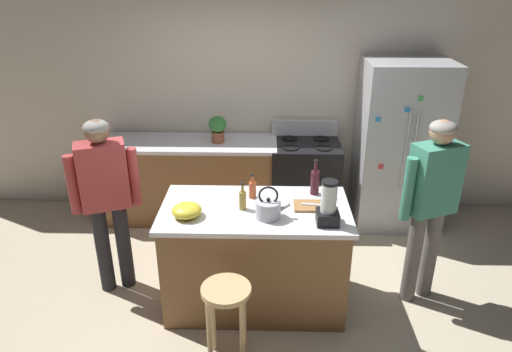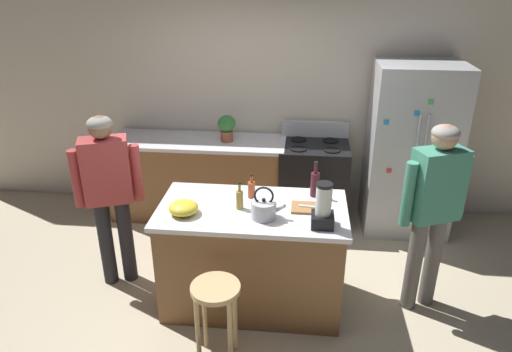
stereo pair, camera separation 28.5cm
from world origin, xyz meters
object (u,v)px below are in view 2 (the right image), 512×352
stove_range (313,183)px  chef_knife (312,207)px  person_by_sink_right (434,203)px  blender_appliance (323,208)px  bottle_cooking_sauce (251,189)px  tea_kettle (264,209)px  cutting_board (310,208)px  mixing_bowl (183,208)px  kitchen_island (252,256)px  person_by_island_left (108,187)px  potted_plant (227,126)px  bottle_vinegar (240,199)px  bar_stool (216,303)px  bottle_wine (315,183)px  refrigerator (411,150)px

stove_range → chef_knife: bearing=-91.5°
stove_range → person_by_sink_right: bearing=-56.7°
blender_appliance → bottle_cooking_sauce: bearing=144.4°
tea_kettle → cutting_board: bearing=26.1°
mixing_bowl → kitchen_island: bearing=16.4°
person_by_island_left → bottle_cooking_sauce: 1.26m
blender_appliance → cutting_board: bearing=109.8°
person_by_island_left → potted_plant: bearing=58.8°
stove_range → potted_plant: (-0.98, 0.03, 0.63)m
blender_appliance → bottle_cooking_sauce: (-0.59, 0.42, -0.07)m
person_by_island_left → bottle_vinegar: size_ratio=6.91×
stove_range → bar_stool: (-0.71, -2.23, 0.04)m
stove_range → kitchen_island: bearing=-109.1°
blender_appliance → bottle_cooking_sauce: size_ratio=1.65×
cutting_board → bottle_cooking_sauce: bearing=161.8°
person_by_island_left → bar_stool: (1.10, -0.89, -0.46)m
person_by_sink_right → bottle_vinegar: size_ratio=7.09×
bottle_wine → bottle_cooking_sauce: bearing=-171.0°
stove_range → mixing_bowl: (-1.06, -1.68, 0.51)m
bottle_cooking_sauce → tea_kettle: tea_kettle is taller
person_by_island_left → blender_appliance: (1.85, -0.41, 0.11)m
potted_plant → chef_knife: potted_plant is taller
kitchen_island → blender_appliance: size_ratio=4.36×
kitchen_island → person_by_sink_right: bearing=4.3°
tea_kettle → chef_knife: (0.38, 0.18, -0.06)m
mixing_bowl → bar_stool: bearing=-57.8°
potted_plant → mixing_bowl: size_ratio=1.27×
refrigerator → blender_appliance: refrigerator is taller
kitchen_island → cutting_board: bearing=3.0°
bottle_wine → mixing_bowl: bottle_wine is taller
bottle_vinegar → chef_knife: (0.59, 0.05, -0.06)m
mixing_bowl → person_by_sink_right: bearing=7.6°
person_by_island_left → bottle_vinegar: person_by_island_left is taller
stove_range → bar_stool: bearing=-107.8°
kitchen_island → potted_plant: bearing=106.4°
refrigerator → stove_range: refrigerator is taller
refrigerator → mixing_bowl: bearing=-141.6°
tea_kettle → bottle_vinegar: bearing=148.2°
kitchen_island → bar_stool: (-0.19, -0.71, 0.05)m
kitchen_island → potted_plant: (-0.46, 1.55, 0.64)m
stove_range → bottle_wine: bearing=-90.9°
refrigerator → person_by_island_left: size_ratio=1.14×
person_by_island_left → bottle_vinegar: (1.19, -0.20, 0.04)m
potted_plant → bar_stool: bearing=-83.2°
person_by_island_left → bottle_cooking_sauce: (1.26, 0.01, 0.04)m
potted_plant → tea_kettle: size_ratio=1.09×
bar_stool → cutting_board: size_ratio=2.27×
bottle_vinegar → bar_stool: bearing=-97.3°
potted_plant → person_by_sink_right: bearing=-37.0°
bar_stool → bottle_cooking_sauce: bearing=79.8°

